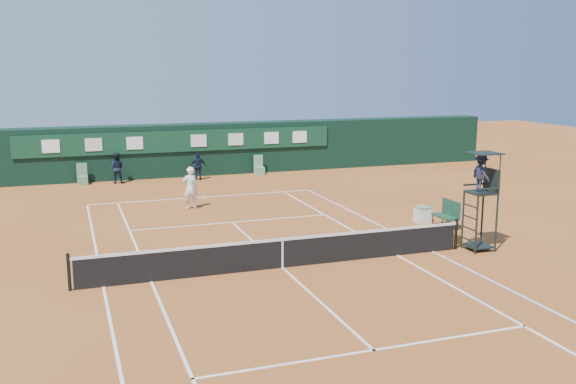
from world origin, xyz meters
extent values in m
plane|color=#A85B27|center=(0.00, 0.00, 0.00)|extent=(90.00, 90.00, 0.00)
cube|color=silver|center=(0.00, 11.88, 0.01)|extent=(11.05, 0.08, 0.01)
cube|color=silver|center=(5.49, 0.00, 0.01)|extent=(0.08, 23.85, 0.01)
cube|color=white|center=(-5.49, 0.00, 0.01)|extent=(0.08, 23.85, 0.01)
cube|color=white|center=(4.12, 0.00, 0.01)|extent=(0.08, 23.85, 0.01)
cube|color=white|center=(-4.12, 0.00, 0.01)|extent=(0.08, 23.85, 0.01)
cube|color=silver|center=(0.00, 6.40, 0.01)|extent=(8.31, 0.08, 0.01)
cube|color=white|center=(0.00, -6.40, 0.01)|extent=(8.31, 0.08, 0.01)
cube|color=silver|center=(0.00, 0.00, 0.01)|extent=(0.08, 12.88, 0.01)
cube|color=white|center=(0.00, 11.73, 0.01)|extent=(0.08, 0.30, 0.01)
cube|color=black|center=(0.00, 0.00, 0.45)|extent=(12.60, 0.04, 0.90)
cube|color=silver|center=(0.00, 0.00, 0.93)|extent=(12.80, 0.06, 0.08)
cube|color=silver|center=(0.00, 0.00, 0.46)|extent=(0.06, 0.05, 0.92)
cylinder|color=black|center=(6.40, 0.00, 0.55)|extent=(0.10, 0.10, 1.10)
cylinder|color=black|center=(-6.40, 0.00, 0.55)|extent=(0.10, 0.10, 1.10)
cube|color=black|center=(0.00, 18.75, 1.50)|extent=(40.00, 1.50, 3.00)
cube|color=#0F3A24|center=(0.00, 17.94, 2.10)|extent=(18.00, 0.10, 1.20)
cube|color=white|center=(-7.00, 17.87, 2.10)|extent=(0.90, 0.04, 0.70)
cube|color=silver|center=(-4.80, 17.87, 2.10)|extent=(0.90, 0.04, 0.70)
cube|color=white|center=(-2.60, 17.87, 2.10)|extent=(0.90, 0.04, 0.70)
cube|color=silver|center=(1.00, 17.87, 2.10)|extent=(0.90, 0.04, 0.70)
cube|color=silver|center=(3.20, 17.87, 2.10)|extent=(0.90, 0.04, 0.70)
cube|color=white|center=(5.40, 17.87, 2.10)|extent=(0.90, 0.04, 0.70)
cube|color=white|center=(7.20, 17.87, 2.10)|extent=(0.90, 0.04, 0.70)
cube|color=#527E5D|center=(-5.50, 17.45, 0.23)|extent=(0.55, 0.50, 0.46)
cube|color=#537F59|center=(-5.50, 17.67, 0.80)|extent=(0.55, 0.06, 0.70)
cube|color=#60936A|center=(4.50, 17.45, 0.23)|extent=(0.55, 0.50, 0.46)
cube|color=#60926B|center=(4.50, 17.67, 0.80)|extent=(0.55, 0.06, 0.70)
cylinder|color=black|center=(6.70, -0.73, 1.00)|extent=(0.07, 0.07, 2.00)
cylinder|color=black|center=(6.70, 0.07, 1.00)|extent=(0.07, 0.07, 2.00)
cylinder|color=black|center=(7.50, -0.73, 1.00)|extent=(0.07, 0.07, 2.00)
cylinder|color=black|center=(7.50, 0.07, 1.00)|extent=(0.07, 0.07, 2.00)
cube|color=black|center=(7.10, -0.33, 2.04)|extent=(0.85, 0.85, 0.08)
cube|color=black|center=(7.50, -0.33, 2.45)|extent=(0.06, 0.85, 0.80)
cube|color=black|center=(7.10, -0.75, 2.25)|extent=(0.85, 0.05, 0.06)
cube|color=black|center=(7.10, 0.09, 2.25)|extent=(0.85, 0.05, 0.06)
cylinder|color=black|center=(7.50, -0.73, 2.90)|extent=(0.04, 0.04, 1.00)
cylinder|color=black|center=(7.50, 0.07, 2.90)|extent=(0.04, 0.04, 1.00)
cube|color=black|center=(7.15, -0.33, 3.40)|extent=(0.95, 0.95, 0.04)
cube|color=black|center=(7.10, -0.33, 0.15)|extent=(0.80, 0.80, 0.05)
cube|color=black|center=(6.70, -0.33, 0.40)|extent=(0.04, 0.80, 0.04)
cube|color=black|center=(6.70, -0.33, 0.80)|extent=(0.04, 0.80, 0.04)
cube|color=black|center=(6.70, -0.33, 1.20)|extent=(0.04, 0.80, 0.04)
cube|color=black|center=(6.70, -0.33, 1.60)|extent=(0.04, 0.80, 0.04)
imported|color=#1A1C34|center=(7.05, -0.33, 2.72)|extent=(0.47, 0.82, 1.28)
cube|color=#183C27|center=(7.77, 2.77, 0.45)|extent=(0.55, 1.20, 0.08)
cube|color=#19402D|center=(8.02, 2.77, 0.80)|extent=(0.06, 1.20, 0.60)
cylinder|color=black|center=(7.55, 2.22, 0.20)|extent=(0.04, 0.04, 0.41)
cylinder|color=black|center=(7.99, 2.22, 0.20)|extent=(0.04, 0.04, 0.41)
cylinder|color=black|center=(7.55, 3.32, 0.20)|extent=(0.04, 0.04, 0.41)
cylinder|color=black|center=(7.99, 3.32, 0.20)|extent=(0.04, 0.04, 0.41)
cube|color=black|center=(6.77, 0.90, 0.15)|extent=(0.53, 0.87, 0.30)
cube|color=silver|center=(7.43, 3.92, 0.30)|extent=(0.55, 0.55, 0.60)
cube|color=#5F9164|center=(7.43, 3.92, 0.62)|extent=(0.57, 0.57, 0.05)
sphere|color=#ACC72E|center=(-0.90, 5.43, 0.03)|extent=(0.06, 0.06, 0.06)
imported|color=white|center=(-1.10, 9.55, 0.96)|extent=(0.74, 0.53, 1.91)
imported|color=black|center=(-3.70, 17.27, 0.84)|extent=(0.95, 0.82, 1.68)
imported|color=black|center=(0.73, 16.84, 0.77)|extent=(0.92, 0.41, 1.55)
camera|label=1|loc=(-6.27, -18.48, 6.27)|focal=40.00mm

